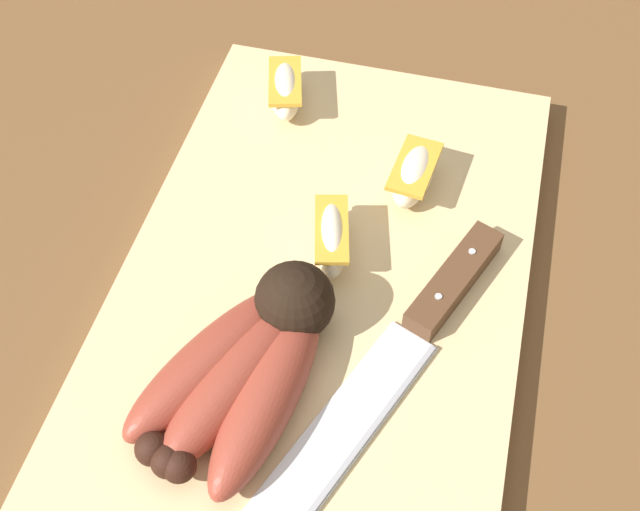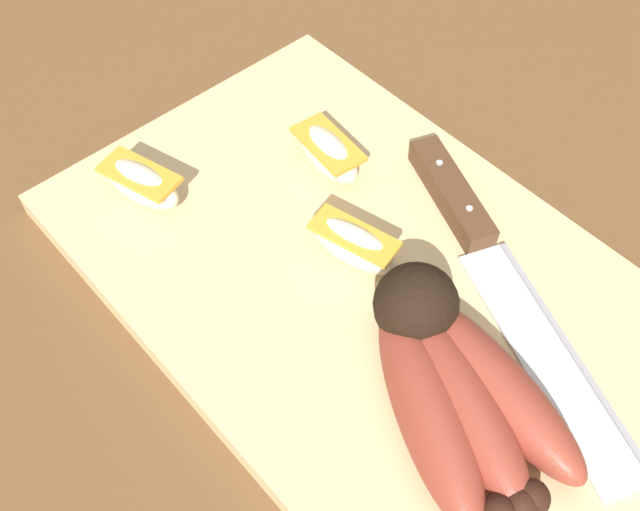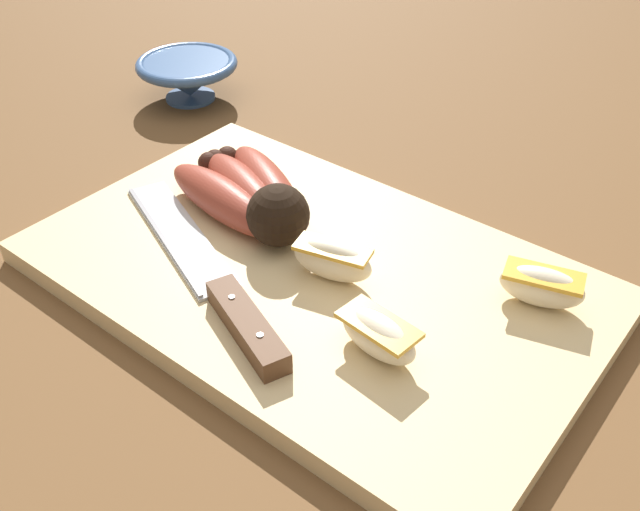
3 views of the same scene
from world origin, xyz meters
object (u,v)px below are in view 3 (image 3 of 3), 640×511
apple_wedge_far (542,286)px  chefs_knife (220,291)px  apple_wedge_middle (378,335)px  ceramic_bowl (188,76)px  banana_bunch (251,195)px  apple_wedge_near (333,260)px

apple_wedge_far → chefs_knife: bearing=36.9°
apple_wedge_middle → apple_wedge_far: bearing=-119.1°
apple_wedge_far → ceramic_bowl: bearing=-12.4°
apple_wedge_far → apple_wedge_middle: bearing=60.9°
apple_wedge_middle → ceramic_bowl: size_ratio=0.54×
banana_bunch → apple_wedge_far: banana_bunch is taller
banana_bunch → apple_wedge_near: banana_bunch is taller
chefs_knife → apple_wedge_middle: size_ratio=4.07×
banana_bunch → chefs_knife: 0.12m
banana_bunch → apple_wedge_near: bearing=166.4°
apple_wedge_middle → ceramic_bowl: same height
apple_wedge_middle → banana_bunch: bearing=-21.1°
chefs_knife → ceramic_bowl: bearing=-39.5°
apple_wedge_near → apple_wedge_middle: bearing=149.0°
chefs_knife → apple_wedge_far: bearing=-143.1°
apple_wedge_near → apple_wedge_middle: (-0.08, 0.05, -0.00)m
apple_wedge_far → ceramic_bowl: 0.52m
banana_bunch → apple_wedge_middle: bearing=158.9°
banana_bunch → apple_wedge_near: 0.12m
chefs_knife → apple_wedge_near: apple_wedge_near is taller
chefs_knife → ceramic_bowl: (0.31, -0.26, 0.00)m
apple_wedge_near → ceramic_bowl: bearing=-26.9°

